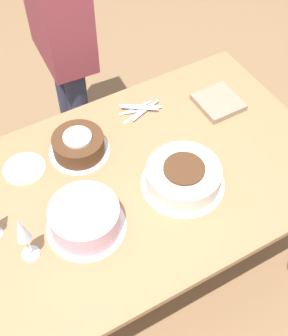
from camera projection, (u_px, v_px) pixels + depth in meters
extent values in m
plane|color=#8E6B47|center=(144.00, 264.00, 2.49)|extent=(12.00, 12.00, 0.00)
cube|color=#9E754C|center=(144.00, 178.00, 1.89)|extent=(1.51, 0.98, 0.03)
cylinder|color=brown|center=(213.00, 121.00, 2.63)|extent=(0.07, 0.07, 0.75)
cylinder|color=white|center=(183.00, 184.00, 1.85)|extent=(0.33, 0.33, 0.01)
cylinder|color=silver|center=(183.00, 176.00, 1.82)|extent=(0.29, 0.29, 0.09)
cylinder|color=#4C2D19|center=(184.00, 169.00, 1.78)|extent=(0.16, 0.16, 0.01)
cylinder|color=white|center=(80.00, 151.00, 1.96)|extent=(0.25, 0.25, 0.01)
cylinder|color=#4C2D19|center=(79.00, 145.00, 1.92)|extent=(0.21, 0.21, 0.08)
cylinder|color=silver|center=(77.00, 137.00, 1.89)|extent=(0.12, 0.12, 0.01)
cylinder|color=white|center=(86.00, 227.00, 1.73)|extent=(0.30, 0.30, 0.01)
cylinder|color=#E5B2C6|center=(85.00, 218.00, 1.68)|extent=(0.26, 0.26, 0.11)
cylinder|color=silver|center=(31.00, 254.00, 1.66)|extent=(0.07, 0.07, 0.00)
cylinder|color=silver|center=(28.00, 246.00, 1.62)|extent=(0.01, 0.01, 0.11)
cone|color=silver|center=(21.00, 229.00, 1.53)|extent=(0.05, 0.05, 0.12)
cylinder|color=beige|center=(24.00, 169.00, 1.90)|extent=(0.17, 0.17, 0.01)
cube|color=silver|center=(138.00, 114.00, 2.09)|extent=(0.17, 0.06, 0.00)
cube|color=silver|center=(135.00, 108.00, 2.11)|extent=(0.17, 0.02, 0.00)
cube|color=silver|center=(144.00, 110.00, 2.10)|extent=(0.17, 0.06, 0.00)
cube|color=silver|center=(146.00, 110.00, 2.09)|extent=(0.16, 0.07, 0.00)
cube|color=silver|center=(138.00, 106.00, 2.11)|extent=(0.15, 0.10, 0.00)
cube|color=silver|center=(139.00, 108.00, 2.09)|extent=(0.15, 0.11, 0.00)
cube|color=gray|center=(218.00, 102.00, 2.12)|extent=(0.18, 0.19, 0.03)
cylinder|color=#2D334C|center=(67.00, 97.00, 2.73)|extent=(0.11, 0.11, 0.77)
cylinder|color=#2D334C|center=(81.00, 122.00, 2.60)|extent=(0.11, 0.11, 0.77)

